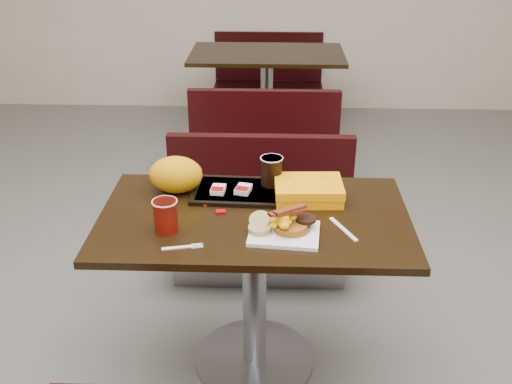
{
  "coord_description": "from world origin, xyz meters",
  "views": [
    {
      "loc": [
        0.08,
        -1.99,
        1.86
      ],
      "look_at": [
        0.0,
        0.06,
        0.82
      ],
      "focal_mm": 41.38,
      "sensor_mm": 36.0,
      "label": 1
    }
  ],
  "objects_px": {
    "table_far": "(267,99)",
    "fork": "(177,248)",
    "bench_far_s": "(265,132)",
    "pancake_stack": "(292,226)",
    "table_near": "(254,293)",
    "clamshell": "(308,191)",
    "knife": "(343,229)",
    "tray": "(237,191)",
    "bench_far_n": "(268,77)",
    "platter": "(284,233)",
    "hashbrown_sleeve_left": "(218,189)",
    "coffee_cup_near": "(166,216)",
    "bench_near_n": "(260,215)",
    "paper_bag": "(176,175)",
    "coffee_cup_far": "(272,171)",
    "hashbrown_sleeve_right": "(243,189)"
  },
  "relations": [
    {
      "from": "table_near",
      "to": "table_far",
      "type": "xyz_separation_m",
      "value": [
        0.0,
        2.6,
        0.0
      ]
    },
    {
      "from": "bench_near_n",
      "to": "bench_far_n",
      "type": "distance_m",
      "value": 2.6
    },
    {
      "from": "bench_far_s",
      "to": "pancake_stack",
      "type": "distance_m",
      "value": 2.08
    },
    {
      "from": "platter",
      "to": "table_near",
      "type": "bearing_deg",
      "value": 133.29
    },
    {
      "from": "bench_far_s",
      "to": "bench_far_n",
      "type": "bearing_deg",
      "value": 90.0
    },
    {
      "from": "bench_far_s",
      "to": "fork",
      "type": "xyz_separation_m",
      "value": [
        -0.26,
        -2.15,
        0.39
      ]
    },
    {
      "from": "bench_near_n",
      "to": "bench_far_s",
      "type": "xyz_separation_m",
      "value": [
        0.0,
        1.2,
        0.0
      ]
    },
    {
      "from": "clamshell",
      "to": "coffee_cup_near",
      "type": "bearing_deg",
      "value": -155.23
    },
    {
      "from": "table_near",
      "to": "table_far",
      "type": "bearing_deg",
      "value": 90.0
    },
    {
      "from": "table_far",
      "to": "bench_far_n",
      "type": "xyz_separation_m",
      "value": [
        0.0,
        0.7,
        -0.02
      ]
    },
    {
      "from": "table_near",
      "to": "pancake_stack",
      "type": "xyz_separation_m",
      "value": [
        0.14,
        -0.13,
        0.4
      ]
    },
    {
      "from": "bench_far_n",
      "to": "knife",
      "type": "distance_m",
      "value": 3.44
    },
    {
      "from": "coffee_cup_far",
      "to": "clamshell",
      "type": "relative_size",
      "value": 0.45
    },
    {
      "from": "knife",
      "to": "bench_near_n",
      "type": "bearing_deg",
      "value": 176.83
    },
    {
      "from": "platter",
      "to": "hashbrown_sleeve_left",
      "type": "height_order",
      "value": "hashbrown_sleeve_left"
    },
    {
      "from": "hashbrown_sleeve_right",
      "to": "bench_far_s",
      "type": "bearing_deg",
      "value": 101.62
    },
    {
      "from": "bench_near_n",
      "to": "paper_bag",
      "type": "distance_m",
      "value": 0.76
    },
    {
      "from": "table_near",
      "to": "fork",
      "type": "distance_m",
      "value": 0.52
    },
    {
      "from": "bench_near_n",
      "to": "pancake_stack",
      "type": "distance_m",
      "value": 0.94
    },
    {
      "from": "bench_near_n",
      "to": "clamshell",
      "type": "bearing_deg",
      "value": -68.91
    },
    {
      "from": "platter",
      "to": "knife",
      "type": "bearing_deg",
      "value": 17.99
    },
    {
      "from": "coffee_cup_near",
      "to": "hashbrown_sleeve_left",
      "type": "xyz_separation_m",
      "value": [
        0.16,
        0.29,
        -0.03
      ]
    },
    {
      "from": "pancake_stack",
      "to": "hashbrown_sleeve_left",
      "type": "height_order",
      "value": "pancake_stack"
    },
    {
      "from": "pancake_stack",
      "to": "fork",
      "type": "distance_m",
      "value": 0.42
    },
    {
      "from": "paper_bag",
      "to": "coffee_cup_far",
      "type": "bearing_deg",
      "value": 6.28
    },
    {
      "from": "bench_far_s",
      "to": "knife",
      "type": "relative_size",
      "value": 5.49
    },
    {
      "from": "bench_far_s",
      "to": "coffee_cup_near",
      "type": "xyz_separation_m",
      "value": [
        -0.32,
        -2.03,
        0.45
      ]
    },
    {
      "from": "bench_far_n",
      "to": "tray",
      "type": "relative_size",
      "value": 2.73
    },
    {
      "from": "bench_far_n",
      "to": "coffee_cup_far",
      "type": "relative_size",
      "value": 8.19
    },
    {
      "from": "table_far",
      "to": "fork",
      "type": "height_order",
      "value": "fork"
    },
    {
      "from": "coffee_cup_near",
      "to": "hashbrown_sleeve_left",
      "type": "bearing_deg",
      "value": 60.2
    },
    {
      "from": "coffee_cup_far",
      "to": "coffee_cup_near",
      "type": "bearing_deg",
      "value": -136.36
    },
    {
      "from": "knife",
      "to": "tray",
      "type": "distance_m",
      "value": 0.5
    },
    {
      "from": "bench_far_n",
      "to": "table_far",
      "type": "bearing_deg",
      "value": -90.0
    },
    {
      "from": "pancake_stack",
      "to": "clamshell",
      "type": "height_order",
      "value": "clamshell"
    },
    {
      "from": "platter",
      "to": "coffee_cup_near",
      "type": "xyz_separation_m",
      "value": [
        -0.43,
        0.02,
        0.05
      ]
    },
    {
      "from": "bench_near_n",
      "to": "coffee_cup_near",
      "type": "bearing_deg",
      "value": -111.07
    },
    {
      "from": "table_far",
      "to": "hashbrown_sleeve_left",
      "type": "distance_m",
      "value": 2.48
    },
    {
      "from": "knife",
      "to": "clamshell",
      "type": "relative_size",
      "value": 0.67
    },
    {
      "from": "hashbrown_sleeve_left",
      "to": "fork",
      "type": "bearing_deg",
      "value": -100.02
    },
    {
      "from": "bench_near_n",
      "to": "coffee_cup_far",
      "type": "distance_m",
      "value": 0.66
    },
    {
      "from": "table_near",
      "to": "clamshell",
      "type": "distance_m",
      "value": 0.49
    },
    {
      "from": "paper_bag",
      "to": "pancake_stack",
      "type": "bearing_deg",
      "value": -34.11
    },
    {
      "from": "table_near",
      "to": "pancake_stack",
      "type": "relative_size",
      "value": 9.02
    },
    {
      "from": "fork",
      "to": "paper_bag",
      "type": "distance_m",
      "value": 0.45
    },
    {
      "from": "table_far",
      "to": "bench_far_n",
      "type": "bearing_deg",
      "value": 90.0
    },
    {
      "from": "fork",
      "to": "paper_bag",
      "type": "relative_size",
      "value": 0.66
    },
    {
      "from": "bench_far_n",
      "to": "fork",
      "type": "distance_m",
      "value": 3.58
    },
    {
      "from": "bench_near_n",
      "to": "bench_far_n",
      "type": "bearing_deg",
      "value": 90.0
    },
    {
      "from": "clamshell",
      "to": "paper_bag",
      "type": "relative_size",
      "value": 1.23
    }
  ]
}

